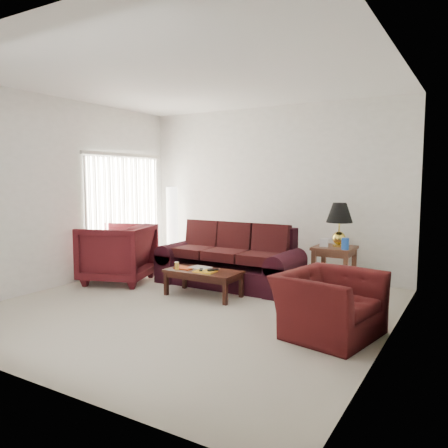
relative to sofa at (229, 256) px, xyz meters
The scene contains 19 objects.
floor 1.39m from the sofa, 82.42° to the right, with size 5.00×5.00×0.00m, color beige.
blinds 2.33m from the sofa, behind, with size 0.10×2.00×2.16m, color silver.
sofa is the anchor object (origin of this frame).
throw_pillow 1.10m from the sofa, 132.76° to the left, with size 0.42×0.12×0.42m, color black.
end_table 1.68m from the sofa, 24.49° to the left, with size 0.61×0.61×0.66m, color #4C281A, non-canonical shape.
table_lamp 1.82m from the sofa, 25.06° to the left, with size 0.41×0.41×0.69m, color gold, non-canonical shape.
clock 1.52m from the sofa, 23.00° to the left, with size 0.13×0.04×0.13m, color silver.
blue_canister 1.83m from the sofa, 15.39° to the left, with size 0.11×0.11×0.18m, color #1A4BAF.
picture_frame 1.66m from the sofa, 32.95° to the left, with size 0.15×0.02×0.18m, color silver.
floor_lamp 2.01m from the sofa, 154.42° to the left, with size 0.26×0.26×1.58m, color white, non-canonical shape.
armchair_left 1.87m from the sofa, 156.53° to the right, with size 1.04×1.07×0.97m, color #471015.
armchair_right 2.51m from the sofa, 33.81° to the right, with size 1.07×0.94×0.70m, color #3B0D0E.
coffee_table 0.81m from the sofa, 89.46° to the right, with size 1.11×0.55×0.39m, color black, non-canonical shape.
magazine_red 0.86m from the sofa, 110.49° to the right, with size 0.27×0.20×0.02m, color #BA3812.
magazine_white 0.68m from the sofa, 99.21° to the right, with size 0.31×0.23×0.02m, color beige.
magazine_orange 0.86m from the sofa, 83.44° to the right, with size 0.30×0.22×0.02m, color gold.
remote_a 0.85m from the sofa, 88.09° to the right, with size 0.05×0.15×0.02m, color black.
remote_b 0.81m from the sofa, 75.93° to the right, with size 0.05×0.18×0.02m, color black.
yellow_glass 0.98m from the sofa, 111.82° to the right, with size 0.06×0.06×0.11m, color gold.
Camera 1 is at (3.30, -4.73, 1.73)m, focal length 35.00 mm.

